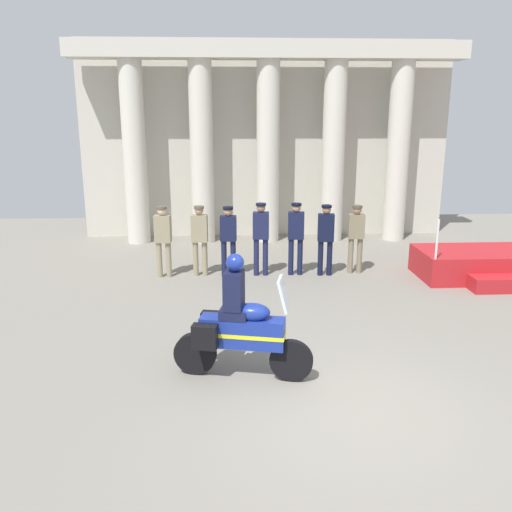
# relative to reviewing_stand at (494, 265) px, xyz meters

# --- Properties ---
(ground_plane) EXTENTS (28.00, 28.00, 0.00)m
(ground_plane) POSITION_rel_reviewing_stand_xyz_m (-4.77, -5.76, -0.32)
(ground_plane) COLOR gray
(colonnade_backdrop) EXTENTS (11.40, 1.53, 5.98)m
(colonnade_backdrop) POSITION_rel_reviewing_stand_xyz_m (-5.12, 4.71, 2.90)
(colonnade_backdrop) COLOR beige
(colonnade_backdrop) RESTS_ON ground_plane
(reviewing_stand) EXTENTS (3.58, 2.10, 1.56)m
(reviewing_stand) POSITION_rel_reviewing_stand_xyz_m (0.00, 0.00, 0.00)
(reviewing_stand) COLOR #B21E23
(reviewing_stand) RESTS_ON ground_plane
(officer_in_row_0) EXTENTS (0.40, 0.26, 1.72)m
(officer_in_row_0) POSITION_rel_reviewing_stand_xyz_m (-7.88, 0.50, 0.69)
(officer_in_row_0) COLOR gray
(officer_in_row_0) RESTS_ON ground_plane
(officer_in_row_1) EXTENTS (0.40, 0.26, 1.70)m
(officer_in_row_1) POSITION_rel_reviewing_stand_xyz_m (-7.02, 0.57, 0.68)
(officer_in_row_1) COLOR gray
(officer_in_row_1) RESTS_ON ground_plane
(officer_in_row_2) EXTENTS (0.40, 0.26, 1.69)m
(officer_in_row_2) POSITION_rel_reviewing_stand_xyz_m (-6.33, 0.49, 0.68)
(officer_in_row_2) COLOR #141938
(officer_in_row_2) RESTS_ON ground_plane
(officer_in_row_3) EXTENTS (0.40, 0.26, 1.77)m
(officer_in_row_3) POSITION_rel_reviewing_stand_xyz_m (-5.55, 0.52, 0.73)
(officer_in_row_3) COLOR #191E42
(officer_in_row_3) RESTS_ON ground_plane
(officer_in_row_4) EXTENTS (0.40, 0.26, 1.76)m
(officer_in_row_4) POSITION_rel_reviewing_stand_xyz_m (-4.71, 0.52, 0.72)
(officer_in_row_4) COLOR #141938
(officer_in_row_4) RESTS_ON ground_plane
(officer_in_row_5) EXTENTS (0.40, 0.26, 1.72)m
(officer_in_row_5) POSITION_rel_reviewing_stand_xyz_m (-4.00, 0.44, 0.70)
(officer_in_row_5) COLOR black
(officer_in_row_5) RESTS_ON ground_plane
(officer_in_row_6) EXTENTS (0.40, 0.26, 1.68)m
(officer_in_row_6) POSITION_rel_reviewing_stand_xyz_m (-3.23, 0.60, 0.67)
(officer_in_row_6) COLOR #7A7056
(officer_in_row_6) RESTS_ON ground_plane
(motorcycle_with_rider) EXTENTS (2.07, 0.83, 1.90)m
(motorcycle_with_rider) POSITION_rel_reviewing_stand_xyz_m (-6.22, -4.67, 0.48)
(motorcycle_with_rider) COLOR black
(motorcycle_with_rider) RESTS_ON ground_plane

